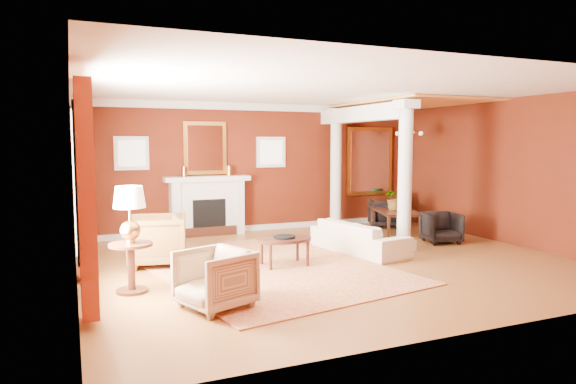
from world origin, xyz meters
name	(u,v)px	position (x,y,z in m)	size (l,w,h in m)	color
ground	(331,262)	(0.00, 0.00, 0.00)	(8.00, 8.00, 0.00)	brown
room_shell	(332,143)	(0.00, 0.00, 2.02)	(8.04, 7.04, 2.92)	#52180B
fireplace	(207,206)	(-1.30, 3.32, 0.65)	(1.85, 0.42, 1.29)	silver
overmantel_mirror	(205,148)	(-1.30, 3.45, 1.90)	(0.95, 0.07, 1.15)	gold
flank_window_left	(132,153)	(-2.85, 3.46, 1.80)	(0.70, 0.07, 0.70)	silver
flank_window_right	(271,152)	(0.25, 3.46, 1.80)	(0.70, 0.07, 0.70)	silver
left_window	(83,190)	(-3.89, -0.60, 1.42)	(0.21, 2.55, 2.60)	white
column_front	(405,175)	(1.70, 0.30, 1.43)	(0.36, 0.36, 2.80)	silver
column_back	(336,168)	(1.70, 3.00, 1.43)	(0.36, 0.36, 2.80)	silver
header_beam	(361,114)	(1.70, 1.90, 2.62)	(0.30, 3.20, 0.32)	silver
amber_ceiling	(410,103)	(2.85, 1.75, 2.87)	(2.30, 3.40, 0.04)	#EB9A45
dining_mirror	(370,161)	(2.90, 3.45, 1.55)	(1.30, 0.07, 1.70)	gold
chandelier	(410,132)	(2.90, 1.80, 2.25)	(0.60, 0.62, 0.75)	#AA7935
crown_trim	(261,107)	(0.00, 3.46, 2.82)	(8.00, 0.08, 0.16)	silver
base_trim	(261,227)	(0.00, 3.46, 0.06)	(8.00, 0.08, 0.12)	silver
rug	(267,268)	(-1.17, -0.03, 0.01)	(3.33, 4.44, 0.02)	maroon
sofa	(359,232)	(0.81, 0.44, 0.39)	(1.97, 0.58, 0.77)	#EFE7C9
armchair_leopard	(157,238)	(-2.76, 0.89, 0.46)	(0.90, 0.84, 0.92)	black
armchair_stripe	(215,276)	(-2.46, -1.63, 0.40)	(0.77, 0.73, 0.80)	tan
coffee_table	(285,241)	(-0.85, 0.01, 0.42)	(0.92, 0.92, 0.47)	black
coffee_book	(286,232)	(-0.83, 0.01, 0.57)	(0.15, 0.02, 0.21)	black
side_table	(130,222)	(-3.32, -0.54, 0.96)	(0.58, 0.58, 1.44)	black
dining_table	(396,215)	(2.63, 1.88, 0.42)	(1.49, 0.53, 0.83)	black
dining_chair_near	(442,226)	(2.83, 0.58, 0.34)	(0.66, 0.61, 0.68)	black
dining_chair_far	(385,212)	(2.89, 2.70, 0.37)	(0.71, 0.67, 0.73)	black
green_urn	(403,212)	(3.50, 2.82, 0.31)	(0.34, 0.34, 0.80)	#16451D
potted_plant	(395,187)	(2.61, 1.92, 1.04)	(0.49, 0.54, 0.42)	#26591E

